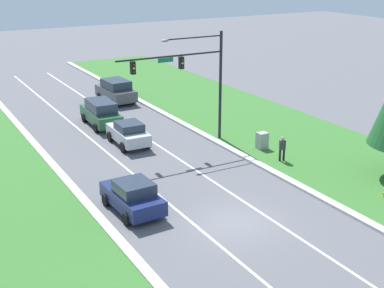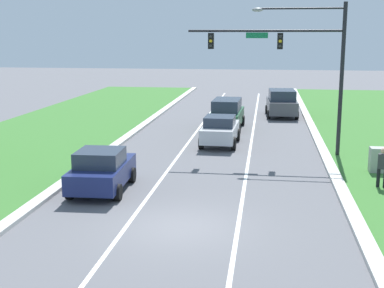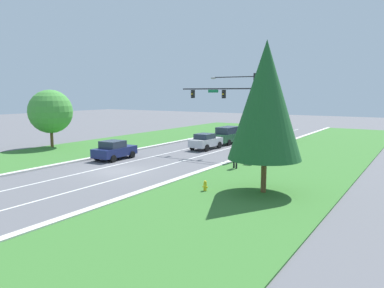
# 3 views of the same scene
# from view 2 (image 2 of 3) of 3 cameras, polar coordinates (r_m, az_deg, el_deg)

# --- Properties ---
(ground_plane) EXTENTS (160.00, 160.00, 0.00)m
(ground_plane) POSITION_cam_2_polar(r_m,az_deg,el_deg) (17.49, -1.09, -8.86)
(ground_plane) COLOR #5B5B60
(curb_strip_right) EXTENTS (0.50, 90.00, 0.15)m
(curb_strip_right) POSITION_cam_2_polar(r_m,az_deg,el_deg) (17.54, 17.71, -9.12)
(curb_strip_right) COLOR beige
(curb_strip_right) RESTS_ON ground_plane
(curb_strip_left) EXTENTS (0.50, 90.00, 0.15)m
(curb_strip_left) POSITION_cam_2_polar(r_m,az_deg,el_deg) (19.14, -18.19, -7.40)
(curb_strip_left) COLOR beige
(curb_strip_left) RESTS_ON ground_plane
(lane_stripe_inner_left) EXTENTS (0.14, 81.00, 0.01)m
(lane_stripe_inner_left) POSITION_cam_2_polar(r_m,az_deg,el_deg) (17.84, -6.87, -8.51)
(lane_stripe_inner_left) COLOR white
(lane_stripe_inner_left) RESTS_ON ground_plane
(lane_stripe_inner_right) EXTENTS (0.14, 81.00, 0.01)m
(lane_stripe_inner_right) POSITION_cam_2_polar(r_m,az_deg,el_deg) (17.31, 4.88, -9.11)
(lane_stripe_inner_right) COLOR white
(lane_stripe_inner_right) RESTS_ON ground_plane
(traffic_signal_mast) EXTENTS (7.79, 0.41, 7.67)m
(traffic_signal_mast) POSITION_cam_2_polar(r_m,az_deg,el_deg) (27.47, 11.09, 9.34)
(traffic_signal_mast) COLOR black
(traffic_signal_mast) RESTS_ON ground_plane
(silver_sedan) EXTENTS (2.09, 4.21, 1.68)m
(silver_sedan) POSITION_cam_2_polar(r_m,az_deg,el_deg) (29.98, 3.02, 1.49)
(silver_sedan) COLOR silver
(silver_sedan) RESTS_ON ground_plane
(navy_sedan) EXTENTS (2.22, 4.17, 1.70)m
(navy_sedan) POSITION_cam_2_polar(r_m,az_deg,el_deg) (21.49, -9.61, -2.76)
(navy_sedan) COLOR navy
(navy_sedan) RESTS_ON ground_plane
(graphite_suv) EXTENTS (2.46, 4.73, 2.04)m
(graphite_suv) POSITION_cam_2_polar(r_m,az_deg,el_deg) (41.13, 9.54, 4.35)
(graphite_suv) COLOR #4C4C51
(graphite_suv) RESTS_ON ground_plane
(forest_suv) EXTENTS (2.21, 5.04, 1.99)m
(forest_suv) POSITION_cam_2_polar(r_m,az_deg,el_deg) (35.15, 3.74, 3.24)
(forest_suv) COLOR #235633
(forest_suv) RESTS_ON ground_plane
(utility_cabinet) EXTENTS (0.70, 0.60, 1.18)m
(utility_cabinet) POSITION_cam_2_polar(r_m,az_deg,el_deg) (25.25, 19.18, -1.68)
(utility_cabinet) COLOR #9E9E99
(utility_cabinet) RESTS_ON ground_plane
(pedestrian) EXTENTS (0.43, 0.32, 1.69)m
(pedestrian) POSITION_cam_2_polar(r_m,az_deg,el_deg) (22.70, 19.66, -2.27)
(pedestrian) COLOR black
(pedestrian) RESTS_ON ground_plane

